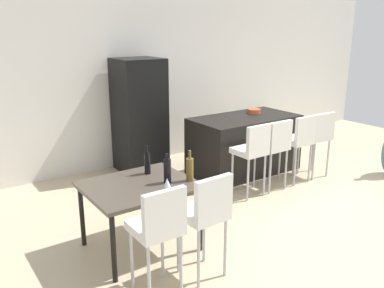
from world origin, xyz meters
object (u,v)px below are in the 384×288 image
bar_chair_middle (275,144)px  wine_bottle_corner (167,170)px  kitchen_island (244,144)px  bar_chair_right (299,138)px  refrigerator (140,116)px  wine_glass_left (167,183)px  potted_plant (269,126)px  wine_bottle_end (147,163)px  bar_chair_far (318,134)px  dining_chair_near (159,225)px  wine_bottle_inner (190,169)px  bar_chair_left (252,149)px  fruit_bowl (254,111)px  dining_chair_far (206,210)px  dining_table (139,191)px

bar_chair_middle → wine_bottle_corner: bearing=-166.7°
kitchen_island → bar_chair_right: 0.94m
bar_chair_right → refrigerator: 2.55m
wine_glass_left → potted_plant: (4.05, 2.65, -0.53)m
kitchen_island → potted_plant: size_ratio=3.03×
kitchen_island → wine_bottle_end: bearing=-157.0°
bar_chair_far → wine_glass_left: bar_chair_far is taller
bar_chair_middle → dining_chair_near: (-2.62, -1.20, 0.00)m
bar_chair_far → potted_plant: 2.08m
bar_chair_right → potted_plant: 2.29m
refrigerator → kitchen_island: bearing=-37.6°
bar_chair_middle → refrigerator: 2.23m
bar_chair_right → potted_plant: size_ratio=1.83×
dining_chair_near → wine_bottle_inner: 0.98m
bar_chair_left → bar_chair_right: bearing=0.0°
bar_chair_far → wine_bottle_inner: bearing=-168.4°
wine_bottle_corner → wine_bottle_end: (-0.04, 0.36, -0.01)m
bar_chair_middle → fruit_bowl: bar_chair_middle is taller
wine_glass_left → refrigerator: size_ratio=0.09×
kitchen_island → potted_plant: kitchen_island is taller
bar_chair_middle → refrigerator: refrigerator is taller
kitchen_island → bar_chair_far: 1.17m
bar_chair_left → dining_chair_near: bearing=-151.3°
bar_chair_middle → bar_chair_far: size_ratio=1.00×
wine_bottle_inner → refrigerator: size_ratio=0.18×
bar_chair_middle → kitchen_island: bearing=78.0°
wine_bottle_corner → wine_bottle_inner: 0.24m
dining_chair_far → kitchen_island: bearing=41.7°
potted_plant → wine_bottle_corner: bearing=-148.6°
bar_chair_middle → bar_chair_far: (0.96, 0.00, 0.00)m
bar_chair_far → wine_bottle_corner: (-3.06, -0.49, 0.18)m
bar_chair_far → bar_chair_left: bearing=-180.0°
kitchen_island → fruit_bowl: 0.60m
dining_chair_near → wine_bottle_corner: 0.89m
dining_chair_near → wine_bottle_inner: size_ratio=3.13×
bar_chair_middle → dining_chair_far: 2.43m
wine_bottle_corner → bar_chair_far: bearing=9.2°
bar_chair_left → bar_chair_middle: bearing=-0.0°
kitchen_island → wine_glass_left: size_ratio=9.99×
dining_chair_near → wine_glass_left: bearing=50.8°
bar_chair_far → refrigerator: bearing=138.5°
bar_chair_left → wine_bottle_end: bearing=-175.4°
bar_chair_left → dining_table: size_ratio=0.95×
bar_chair_left → dining_chair_near: 2.49m
bar_chair_right → dining_chair_near: (-3.14, -1.20, 0.00)m
bar_chair_far → dining_table: bearing=-173.7°
bar_chair_middle → potted_plant: size_ratio=1.83×
wine_bottle_inner → wine_bottle_end: 0.52m
kitchen_island → bar_chair_left: (-0.61, -0.84, 0.24)m
dining_chair_near → bar_chair_left: bearing=28.7°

